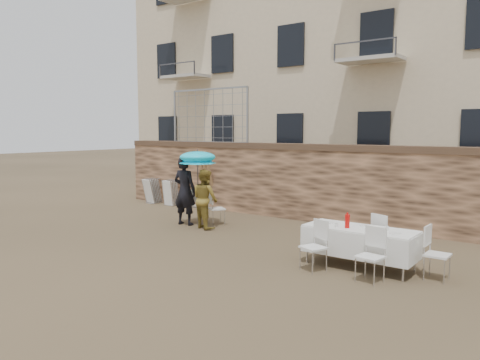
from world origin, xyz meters
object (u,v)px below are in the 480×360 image
Objects in this scene: table_chair_back at (385,237)px; chair_stack_left at (156,190)px; table_chair_side at (438,253)px; umbrella at (198,159)px; couple_chair_right at (217,208)px; chair_stack_right at (174,192)px; woman_dress at (205,199)px; banquet_table at (360,230)px; table_chair_front_right at (370,255)px; man_suit at (185,191)px; couple_chair_left at (198,205)px; soda_bottle at (347,221)px; table_chair_front_left at (313,246)px.

table_chair_back reaches higher than chair_stack_left.
umbrella is at bearing 82.60° from table_chair_side.
couple_chair_right is 1.04× the size of chair_stack_right.
woman_dress is 4.87m from banquet_table.
umbrella reaches higher than couple_chair_right.
table_chair_front_right is 10.45m from chair_stack_left.
man_suit is at bearing -165.96° from umbrella.
soda_bottle reaches higher than couple_chair_left.
chair_stack_right is (-3.12, 2.21, -1.38)m from umbrella.
table_chair_back is (0.20, 0.80, -0.25)m from banquet_table.
man_suit is 1.99× the size of couple_chair_right.
man_suit is 1.99× the size of table_chair_front_right.
umbrella is at bearing -28.76° from chair_stack_left.
table_chair_back and table_chair_side have the same top height.
couple_chair_left is at bearing 33.13° from couple_chair_right.
table_chair_side is 1.04× the size of chair_stack_right.
table_chair_front_left is 1.00× the size of table_chair_front_right.
couple_chair_left is at bearing 177.16° from table_chair_front_left.
woman_dress is 6.24m from table_chair_side.
man_suit reaches higher than chair_stack_right.
chair_stack_right is (-3.47, 2.31, -0.34)m from woman_dress.
banquet_table is at bearing 131.49° from table_chair_front_right.
banquet_table is 2.28× the size of chair_stack_left.
table_chair_side is (0.90, 0.85, 0.00)m from table_chair_front_right.
chair_stack_left is 1.00× the size of chair_stack_right.
soda_bottle is 9.59m from chair_stack_left.
chair_stack_left is at bearing 74.26° from table_chair_side.
man_suit is 0.73m from couple_chair_left.
soda_bottle is at bearing -13.82° from umbrella.
man_suit reaches higher than couple_chair_left.
couple_chair_left is at bearing 162.66° from soda_bottle.
man_suit is 5.61m from banquet_table.
chair_stack_left is (-9.35, 2.47, -0.02)m from table_chair_back.
woman_dress is 0.82× the size of umbrella.
woman_dress is 4.52m from table_chair_front_left.
table_chair_front_left is at bearing 153.48° from man_suit.
chair_stack_right is at bearing 3.82° from table_chair_back.
woman_dress is 1.74× the size of chair_stack_right.
chair_stack_right is (-2.72, 1.76, -0.02)m from couple_chair_left.
table_chair_front_left is at bearing -123.69° from soda_bottle.
table_chair_back is 8.80m from chair_stack_right.
woman_dress is at bearing 172.65° from man_suit.
table_chair_side reaches higher than chair_stack_left.
woman_dress is at bearing -27.83° from chair_stack_left.
table_chair_front_left is at bearing -25.19° from chair_stack_left.
table_chair_front_right is (6.02, -2.26, 0.00)m from couple_chair_left.
table_chair_back is at bearing 60.73° from table_chair_side.
chair_stack_left is at bearing 180.00° from chair_stack_right.
woman_dress is 4.98m from table_chair_back.
couple_chair_right is (0.30, 0.45, -1.36)m from umbrella.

